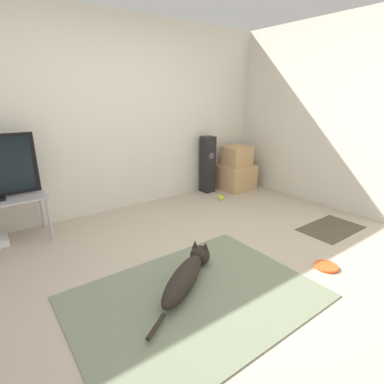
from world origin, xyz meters
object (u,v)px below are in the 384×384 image
at_px(cardboard_box_lower, 236,177).
at_px(cardboard_box_upper, 237,156).
at_px(dog, 187,274).
at_px(tennis_ball_by_boxes, 222,198).
at_px(floor_speaker, 208,165).
at_px(tennis_ball_near_speaker, 220,196).
at_px(frisbee, 326,266).

bearing_deg(cardboard_box_lower, cardboard_box_upper, 171.15).
height_order(dog, tennis_ball_by_boxes, dog).
distance_m(cardboard_box_lower, floor_speaker, 0.58).
bearing_deg(tennis_ball_by_boxes, tennis_ball_near_speaker, 67.67).
distance_m(dog, tennis_ball_by_boxes, 2.23).
relative_size(dog, floor_speaker, 1.05).
distance_m(frisbee, cardboard_box_upper, 2.61).
bearing_deg(cardboard_box_upper, tennis_ball_by_boxes, -152.76).
height_order(dog, floor_speaker, floor_speaker).
height_order(floor_speaker, tennis_ball_near_speaker, floor_speaker).
height_order(floor_speaker, tennis_ball_by_boxes, floor_speaker).
relative_size(cardboard_box_upper, tennis_ball_by_boxes, 6.22).
xyz_separation_m(frisbee, floor_speaker, (0.57, 2.49, 0.45)).
bearing_deg(dog, floor_speaker, 47.27).
distance_m(dog, tennis_ball_near_speaker, 2.31).
bearing_deg(frisbee, cardboard_box_upper, 65.41).
xyz_separation_m(dog, tennis_ball_by_boxes, (1.69, 1.46, -0.08)).
height_order(dog, tennis_ball_near_speaker, dog).
height_order(frisbee, floor_speaker, floor_speaker).
bearing_deg(floor_speaker, cardboard_box_lower, -19.36).
relative_size(frisbee, cardboard_box_lower, 0.41).
xyz_separation_m(cardboard_box_lower, cardboard_box_upper, (-0.01, 0.00, 0.37)).
height_order(cardboard_box_lower, cardboard_box_upper, cardboard_box_upper).
height_order(frisbee, tennis_ball_by_boxes, tennis_ball_by_boxes).
distance_m(cardboard_box_lower, tennis_ball_near_speaker, 0.63).
bearing_deg(tennis_ball_near_speaker, frisbee, -103.41).
relative_size(dog, tennis_ball_near_speaker, 14.68).
distance_m(cardboard_box_upper, tennis_ball_by_boxes, 0.86).
bearing_deg(tennis_ball_by_boxes, cardboard_box_lower, 26.95).
xyz_separation_m(cardboard_box_lower, tennis_ball_near_speaker, (-0.57, -0.22, -0.17)).
height_order(cardboard_box_lower, tennis_ball_near_speaker, cardboard_box_lower).
relative_size(frisbee, cardboard_box_upper, 0.54).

